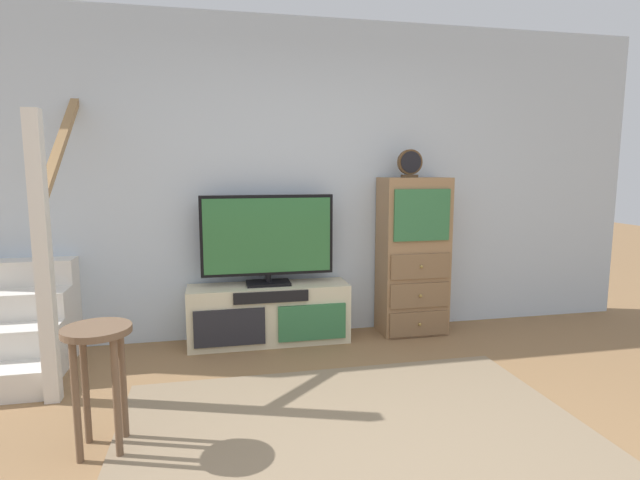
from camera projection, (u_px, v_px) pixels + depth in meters
name	position (u px, v px, depth m)	size (l,w,h in m)	color
back_wall	(298.00, 180.00, 4.36)	(6.40, 0.12, 2.70)	silver
area_rug	(356.00, 434.00, 2.75)	(2.60, 1.80, 0.01)	#847056
media_console	(269.00, 314.00, 4.20)	(1.33, 0.38, 0.49)	beige
television	(268.00, 238.00, 4.13)	(1.09, 0.22, 0.75)	black
side_cabinet	(413.00, 256.00, 4.41)	(0.58, 0.38, 1.38)	#93704C
desk_clock	(410.00, 163.00, 4.27)	(0.21, 0.08, 0.24)	#4C3823
staircase	(13.00, 313.00, 3.79)	(1.00, 1.36, 2.20)	silver
bar_stool_near	(98.00, 358.00, 2.54)	(0.34, 0.34, 0.66)	brown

